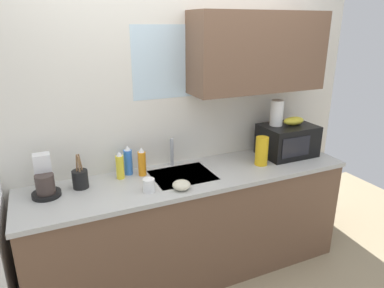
% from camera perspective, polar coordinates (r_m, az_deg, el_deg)
% --- Properties ---
extents(kitchen_wall_assembly, '(3.33, 0.42, 2.50)m').
position_cam_1_polar(kitchen_wall_assembly, '(2.88, -0.03, 6.29)').
color(kitchen_wall_assembly, silver).
rests_on(kitchen_wall_assembly, ground).
extents(counter_unit, '(2.56, 0.63, 0.90)m').
position_cam_1_polar(counter_unit, '(2.91, -0.03, -12.97)').
color(counter_unit, brown).
rests_on(counter_unit, ground).
extents(sink_faucet, '(0.03, 0.03, 0.23)m').
position_cam_1_polar(sink_faucet, '(2.84, -3.31, -1.30)').
color(sink_faucet, '#B2B5BA').
rests_on(sink_faucet, counter_unit).
extents(microwave, '(0.46, 0.35, 0.27)m').
position_cam_1_polar(microwave, '(3.17, 15.33, 0.60)').
color(microwave, black).
rests_on(microwave, counter_unit).
extents(banana_bunch, '(0.20, 0.11, 0.07)m').
position_cam_1_polar(banana_bunch, '(3.16, 16.30, 3.65)').
color(banana_bunch, gold).
rests_on(banana_bunch, microwave).
extents(paper_towel_roll, '(0.11, 0.11, 0.22)m').
position_cam_1_polar(paper_towel_roll, '(3.08, 13.69, 4.96)').
color(paper_towel_roll, white).
rests_on(paper_towel_roll, microwave).
extents(coffee_maker, '(0.19, 0.21, 0.28)m').
position_cam_1_polar(coffee_maker, '(2.56, -22.96, -5.51)').
color(coffee_maker, black).
rests_on(coffee_maker, counter_unit).
extents(dish_soap_bottle_orange, '(0.06, 0.06, 0.22)m').
position_cam_1_polar(dish_soap_bottle_orange, '(2.68, -8.18, -2.99)').
color(dish_soap_bottle_orange, orange).
rests_on(dish_soap_bottle_orange, counter_unit).
extents(dish_soap_bottle_blue, '(0.06, 0.06, 0.23)m').
position_cam_1_polar(dish_soap_bottle_blue, '(2.72, -10.40, -2.74)').
color(dish_soap_bottle_blue, blue).
rests_on(dish_soap_bottle_blue, counter_unit).
extents(dish_soap_bottle_yellow, '(0.06, 0.06, 0.22)m').
position_cam_1_polar(dish_soap_bottle_yellow, '(2.66, -11.70, -3.52)').
color(dish_soap_bottle_yellow, yellow).
rests_on(dish_soap_bottle_yellow, counter_unit).
extents(cereal_canister, '(0.10, 0.10, 0.24)m').
position_cam_1_polar(cereal_canister, '(2.91, 11.32, -1.13)').
color(cereal_canister, gold).
rests_on(cereal_canister, counter_unit).
extents(mug_white, '(0.08, 0.08, 0.09)m').
position_cam_1_polar(mug_white, '(2.44, -7.08, -6.73)').
color(mug_white, white).
rests_on(mug_white, counter_unit).
extents(utensil_crock, '(0.11, 0.11, 0.26)m').
position_cam_1_polar(utensil_crock, '(2.59, -17.81, -5.41)').
color(utensil_crock, black).
rests_on(utensil_crock, counter_unit).
extents(small_bowl, '(0.13, 0.13, 0.06)m').
position_cam_1_polar(small_bowl, '(2.46, -1.73, -6.72)').
color(small_bowl, beige).
rests_on(small_bowl, counter_unit).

